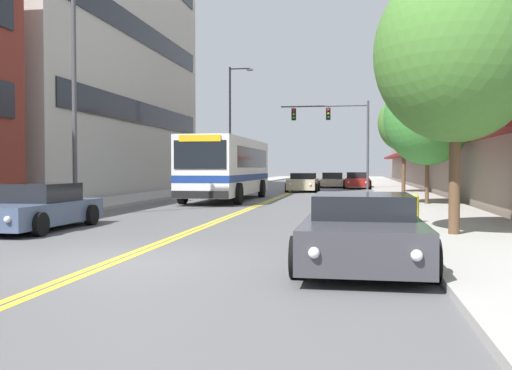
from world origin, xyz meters
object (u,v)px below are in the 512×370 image
Objects in this scene: car_red_parked_right_mid at (357,181)px; car_slate_blue_parked_left_far at (37,208)px; traffic_signal_mast at (338,126)px; street_tree_right_near at (456,53)px; car_champagne_moving_lead at (333,181)px; fire_hydrant at (415,208)px; street_lamp_left_far at (233,119)px; street_tree_right_far at (404,123)px; street_lamp_left_near at (80,67)px; car_dark_grey_parked_right_foreground at (362,231)px; street_tree_right_mid at (428,118)px; city_bus at (228,166)px; car_black_parked_left_near at (228,183)px; car_beige_moving_second at (303,183)px.

car_slate_blue_parked_left_far is at bearing -105.05° from car_red_parked_right_mid.
traffic_signal_mast reaches higher than street_tree_right_near.
car_champagne_moving_lead is 5.83× the size of fire_hydrant.
street_lamp_left_far is (-0.83, 28.94, 4.87)m from car_slate_blue_parked_left_far.
street_lamp_left_near is at bearing -123.49° from street_tree_right_far.
street_tree_right_far is at bearing 63.16° from car_slate_blue_parked_left_far.
street_lamp_left_far reaches higher than traffic_signal_mast.
car_champagne_moving_lead is (6.64, 34.55, -0.00)m from car_slate_blue_parked_left_far.
fire_hydrant is (1.54, 6.52, -0.05)m from car_dark_grey_parked_right_foreground.
street_tree_right_far is at bearing -73.34° from car_red_parked_right_mid.
city_bus is at bearing 158.91° from street_tree_right_mid.
street_tree_right_near is (11.64, -4.46, -0.79)m from street_lamp_left_near.
car_champagne_moving_lead is at bearing 112.65° from street_tree_right_far.
city_bus is at bearing 82.31° from car_slate_blue_parked_left_far.
street_tree_right_near reaches higher than fire_hydrant.
car_black_parked_left_near is 12.39m from car_champagne_moving_lead.
car_black_parked_left_near reaches higher than fire_hydrant.
car_dark_grey_parked_right_foreground is 5.76m from street_tree_right_near.
car_red_parked_right_mid is 0.63× the size of traffic_signal_mast.
traffic_signal_mast is (-1.49, -2.33, 4.23)m from car_red_parked_right_mid.
car_champagne_moving_lead is 24.20m from street_tree_right_mid.
street_lamp_left_near is at bearing -104.80° from city_bus.
street_lamp_left_far reaches higher than city_bus.
car_beige_moving_second is (-1.69, -9.08, 0.04)m from car_champagne_moving_lead.
street_lamp_left_far is 29.16m from fire_hydrant.
car_beige_moving_second is at bearing 114.72° from street_tree_right_mid.
fire_hydrant is at bearing -56.43° from city_bus.
fire_hydrant is (-1.36, -8.68, -3.29)m from street_tree_right_mid.
street_tree_right_mid is 7.13× the size of fire_hydrant.
car_slate_blue_parked_left_far is at bearing -78.80° from street_lamp_left_near.
car_black_parked_left_near is 10.28m from traffic_signal_mast.
city_bus is 1.14× the size of street_lamp_left_far.
street_lamp_left_near is at bearing 171.08° from fire_hydrant.
street_tree_right_near is at bearing -86.26° from car_red_parked_right_mid.
street_lamp_left_near reaches higher than city_bus.
street_lamp_left_near is at bearing -89.98° from street_lamp_left_far.
street_tree_right_mid is (4.37, -18.91, -1.02)m from traffic_signal_mast.
street_lamp_left_far is (-5.78, 3.47, 4.83)m from car_beige_moving_second.
car_champagne_moving_lead is at bearing 97.01° from traffic_signal_mast.
car_black_parked_left_near is at bearing 114.16° from street_tree_right_near.
city_bus reaches higher than car_black_parked_left_near.
car_dark_grey_parked_right_foreground is at bearing -87.53° from traffic_signal_mast.
street_tree_right_mid reaches higher than car_red_parked_right_mid.
traffic_signal_mast reaches higher than street_tree_right_far.
street_tree_right_near is at bearing -83.18° from traffic_signal_mast.
street_tree_right_near reaches higher than car_dark_grey_parked_right_foreground.
street_tree_right_near is (8.83, -15.10, 2.57)m from city_bus.
car_dark_grey_parked_right_foreground is 36.44m from car_red_parked_right_mid.
street_tree_right_mid reaches higher than car_black_parked_left_near.
car_beige_moving_second is 22.56m from street_lamp_left_near.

